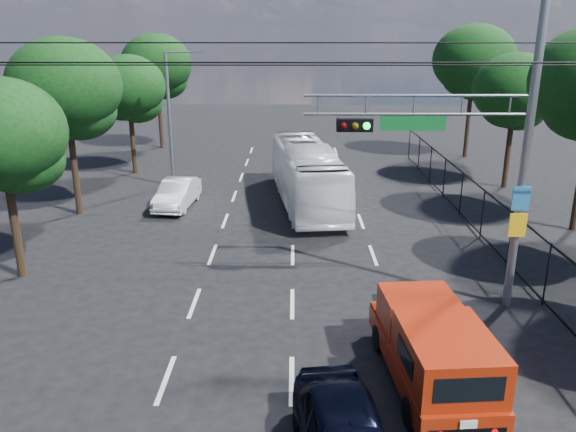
{
  "coord_description": "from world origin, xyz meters",
  "views": [
    {
      "loc": [
        0.03,
        -7.47,
        7.8
      ],
      "look_at": [
        -0.13,
        8.04,
        2.8
      ],
      "focal_mm": 35.0,
      "sensor_mm": 36.0,
      "label": 1
    }
  ],
  "objects_px": {
    "white_bus": "(307,174)",
    "signal_mast": "(484,133)",
    "red_pickup": "(432,347)",
    "white_van": "(177,194)"
  },
  "relations": [
    {
      "from": "white_bus",
      "to": "white_van",
      "type": "distance_m",
      "value": 6.26
    },
    {
      "from": "white_bus",
      "to": "signal_mast",
      "type": "bearing_deg",
      "value": -74.39
    },
    {
      "from": "signal_mast",
      "to": "white_bus",
      "type": "relative_size",
      "value": 0.92
    },
    {
      "from": "red_pickup",
      "to": "white_van",
      "type": "bearing_deg",
      "value": 121.44
    },
    {
      "from": "white_bus",
      "to": "red_pickup",
      "type": "bearing_deg",
      "value": -87.76
    },
    {
      "from": "red_pickup",
      "to": "white_van",
      "type": "height_order",
      "value": "red_pickup"
    },
    {
      "from": "red_pickup",
      "to": "white_bus",
      "type": "height_order",
      "value": "white_bus"
    },
    {
      "from": "signal_mast",
      "to": "white_van",
      "type": "height_order",
      "value": "signal_mast"
    },
    {
      "from": "signal_mast",
      "to": "white_bus",
      "type": "bearing_deg",
      "value": 113.01
    },
    {
      "from": "red_pickup",
      "to": "white_van",
      "type": "xyz_separation_m",
      "value": [
        -8.71,
        14.24,
        -0.35
      ]
    }
  ]
}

